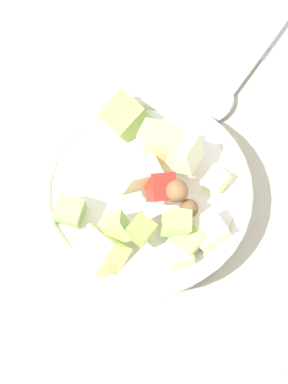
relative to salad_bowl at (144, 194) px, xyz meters
name	(u,v)px	position (x,y,z in m)	size (l,w,h in m)	color
ground_plane	(157,204)	(-0.01, 0.01, -0.04)	(2.40, 2.40, 0.00)	silver
placemat	(157,203)	(-0.01, 0.01, -0.04)	(0.45, 0.34, 0.01)	#BCB299
salad_bowl	(144,194)	(0.00, 0.00, 0.00)	(0.23, 0.23, 0.11)	white
serving_spoon	(237,77)	(-0.20, 0.06, -0.03)	(0.23, 0.10, 0.01)	#B7B7BC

